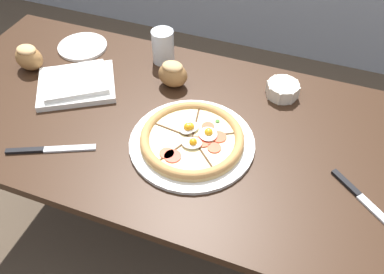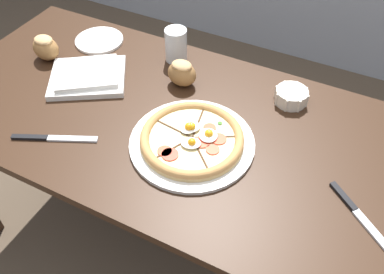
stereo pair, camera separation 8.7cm
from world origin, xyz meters
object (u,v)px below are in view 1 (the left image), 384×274
at_px(bread_piece_mid, 29,57).
at_px(water_glass, 163,48).
at_px(ramekin_bowl, 283,89).
at_px(bread_piece_near, 173,74).
at_px(pizza, 192,140).
at_px(knife_main, 363,199).
at_px(side_saucer, 83,47).
at_px(napkin_folded, 76,83).
at_px(knife_spare, 50,149).
at_px(dining_table, 168,141).

bearing_deg(bread_piece_mid, water_glass, 26.37).
distance_m(ramekin_bowl, bread_piece_near, 0.36).
bearing_deg(pizza, ramekin_bowl, 57.36).
xyz_separation_m(knife_main, side_saucer, (-1.04, 0.35, 0.00)).
distance_m(pizza, napkin_folded, 0.46).
bearing_deg(side_saucer, knife_spare, -69.16).
bearing_deg(bread_piece_mid, bread_piece_near, 10.10).
height_order(dining_table, bread_piece_mid, bread_piece_mid).
bearing_deg(bread_piece_near, ramekin_bowl, 12.22).
height_order(pizza, bread_piece_mid, bread_piece_mid).
height_order(bread_piece_mid, water_glass, water_glass).
bearing_deg(ramekin_bowl, pizza, -122.64).
height_order(bread_piece_near, water_glass, water_glass).
relative_size(ramekin_bowl, napkin_folded, 0.34).
height_order(napkin_folded, knife_spare, napkin_folded).
distance_m(ramekin_bowl, knife_main, 0.44).
relative_size(pizza, knife_spare, 1.52).
bearing_deg(side_saucer, napkin_folded, -63.42).
bearing_deg(knife_spare, side_saucer, 86.21).
bearing_deg(ramekin_bowl, bread_piece_mid, -169.02).
height_order(ramekin_bowl, napkin_folded, ramekin_bowl).
xyz_separation_m(pizza, side_saucer, (-0.56, 0.32, -0.01)).
height_order(dining_table, ramekin_bowl, ramekin_bowl).
bearing_deg(bread_piece_near, side_saucer, 168.08).
bearing_deg(knife_main, pizza, -144.48).
height_order(napkin_folded, side_saucer, napkin_folded).
height_order(dining_table, pizza, pizza).
bearing_deg(knife_main, knife_spare, -131.85).
bearing_deg(ramekin_bowl, napkin_folded, -162.87).
xyz_separation_m(bread_piece_mid, water_glass, (0.42, 0.21, 0.01)).
height_order(ramekin_bowl, side_saucer, ramekin_bowl).
bearing_deg(bread_piece_near, pizza, -56.25).
relative_size(knife_spare, side_saucer, 1.32).
height_order(napkin_folded, knife_main, napkin_folded).
xyz_separation_m(ramekin_bowl, knife_main, (0.28, -0.34, -0.02)).
height_order(dining_table, water_glass, water_glass).
distance_m(pizza, bread_piece_near, 0.28).
distance_m(napkin_folded, bread_piece_near, 0.32).
bearing_deg(bread_piece_near, knife_spare, -118.64).
relative_size(pizza, knife_main, 1.98).
height_order(dining_table, side_saucer, side_saucer).
bearing_deg(napkin_folded, dining_table, -6.81).
distance_m(bread_piece_mid, side_saucer, 0.20).
relative_size(napkin_folded, bread_piece_mid, 3.04).
distance_m(dining_table, knife_spare, 0.37).
height_order(dining_table, knife_main, knife_main).
bearing_deg(side_saucer, bread_piece_near, -11.92).
bearing_deg(dining_table, ramekin_bowl, 38.32).
xyz_separation_m(knife_spare, water_glass, (0.13, 0.52, 0.05)).
distance_m(bread_piece_near, bread_piece_mid, 0.51).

